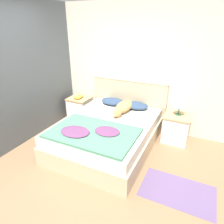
{
  "coord_description": "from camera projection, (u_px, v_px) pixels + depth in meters",
  "views": [
    {
      "loc": [
        1.54,
        -1.81,
        2.14
      ],
      "look_at": [
        0.08,
        1.23,
        0.63
      ],
      "focal_mm": 32.0,
      "sensor_mm": 36.0,
      "label": 1
    }
  ],
  "objects": [
    {
      "name": "bed",
      "position": [
        107.0,
        134.0,
        3.69
      ],
      "size": [
        1.59,
        2.01,
        0.53
      ],
      "color": "#C6B28E",
      "rests_on": "ground_plane"
    },
    {
      "name": "wall_back",
      "position": [
        127.0,
        68.0,
        4.2
      ],
      "size": [
        9.0,
        0.06,
        2.55
      ],
      "color": "beige",
      "rests_on": "ground_plane"
    },
    {
      "name": "pillow_right",
      "position": [
        136.0,
        105.0,
        4.09
      ],
      "size": [
        0.5,
        0.34,
        0.13
      ],
      "color": "navy",
      "rests_on": "bed"
    },
    {
      "name": "pillow_left",
      "position": [
        113.0,
        101.0,
        4.3
      ],
      "size": [
        0.5,
        0.34,
        0.13
      ],
      "color": "navy",
      "rests_on": "bed"
    },
    {
      "name": "headboard",
      "position": [
        128.0,
        102.0,
        4.41
      ],
      "size": [
        1.67,
        0.06,
        1.05
      ],
      "color": "#C6B28E",
      "rests_on": "ground_plane"
    },
    {
      "name": "rug",
      "position": [
        177.0,
        191.0,
        2.77
      ],
      "size": [
        0.99,
        0.63,
        0.0
      ],
      "color": "#604C75",
      "rests_on": "ground_plane"
    },
    {
      "name": "quilt",
      "position": [
        92.0,
        133.0,
        3.15
      ],
      "size": [
        1.38,
        0.91,
        0.08
      ],
      "color": "#4C8466",
      "rests_on": "bed"
    },
    {
      "name": "book_stack",
      "position": [
        79.0,
        97.0,
        4.59
      ],
      "size": [
        0.17,
        0.23,
        0.04
      ],
      "color": "orange",
      "rests_on": "nightstand_left"
    },
    {
      "name": "nightstand_left",
      "position": [
        80.0,
        109.0,
        4.74
      ],
      "size": [
        0.49,
        0.47,
        0.55
      ],
      "color": "white",
      "rests_on": "ground_plane"
    },
    {
      "name": "nightstand_right",
      "position": [
        176.0,
        128.0,
        3.86
      ],
      "size": [
        0.49,
        0.47,
        0.55
      ],
      "color": "white",
      "rests_on": "ground_plane"
    },
    {
      "name": "ground_plane",
      "position": [
        72.0,
        180.0,
        2.97
      ],
      "size": [
        16.0,
        16.0,
        0.0
      ],
      "primitive_type": "plane",
      "color": "#896647"
    },
    {
      "name": "wall_side_left",
      "position": [
        36.0,
        71.0,
        3.9
      ],
      "size": [
        0.06,
        3.1,
        2.55
      ],
      "color": "slate",
      "rests_on": "ground_plane"
    },
    {
      "name": "table_lamp",
      "position": [
        180.0,
        104.0,
        3.68
      ],
      "size": [
        0.23,
        0.23,
        0.29
      ],
      "color": "#336B4C",
      "rests_on": "nightstand_right"
    },
    {
      "name": "dog",
      "position": [
        123.0,
        107.0,
        3.94
      ],
      "size": [
        0.28,
        0.84,
        0.18
      ],
      "color": "tan",
      "rests_on": "bed"
    }
  ]
}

